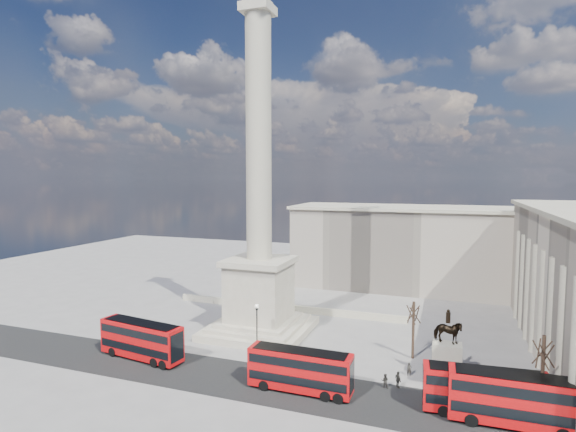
# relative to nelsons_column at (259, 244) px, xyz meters

# --- Properties ---
(ground) EXTENTS (180.00, 180.00, 0.00)m
(ground) POSITION_rel_nelsons_column_xyz_m (0.00, -5.00, -12.92)
(ground) COLOR gray
(ground) RESTS_ON ground
(asphalt_road) EXTENTS (120.00, 9.00, 0.01)m
(asphalt_road) POSITION_rel_nelsons_column_xyz_m (5.00, -15.00, -12.91)
(asphalt_road) COLOR #252525
(asphalt_road) RESTS_ON ground
(nelsons_column) EXTENTS (14.00, 14.00, 49.85)m
(nelsons_column) POSITION_rel_nelsons_column_xyz_m (0.00, 0.00, 0.00)
(nelsons_column) COLOR beige
(nelsons_column) RESTS_ON ground
(balustrade_wall) EXTENTS (40.00, 0.60, 1.10)m
(balustrade_wall) POSITION_rel_nelsons_column_xyz_m (0.00, 11.00, -12.37)
(balustrade_wall) COLOR #BFB89E
(balustrade_wall) RESTS_ON ground
(building_northeast) EXTENTS (51.00, 17.00, 16.60)m
(building_northeast) POSITION_rel_nelsons_column_xyz_m (20.00, 35.00, -4.59)
(building_northeast) COLOR beige
(building_northeast) RESTS_ON ground
(red_bus_a) EXTENTS (11.70, 4.12, 4.64)m
(red_bus_a) POSITION_rel_nelsons_column_xyz_m (-9.73, -13.98, -10.48)
(red_bus_a) COLOR red
(red_bus_a) RESTS_ON ground
(red_bus_b) EXTENTS (11.00, 2.68, 4.45)m
(red_bus_b) POSITION_rel_nelsons_column_xyz_m (11.39, -15.40, -10.58)
(red_bus_b) COLOR red
(red_bus_b) RESTS_ON ground
(red_bus_c) EXTENTS (11.25, 3.52, 4.49)m
(red_bus_c) POSITION_rel_nelsons_column_xyz_m (29.18, -14.07, -10.56)
(red_bus_c) COLOR red
(red_bus_c) RESTS_ON ground
(red_bus_d) EXTENTS (11.90, 3.00, 4.81)m
(red_bus_d) POSITION_rel_nelsons_column_xyz_m (31.90, -15.15, -10.40)
(red_bus_d) COLOR red
(red_bus_d) RESTS_ON ground
(victorian_lamp) EXTENTS (0.53, 0.53, 6.23)m
(victorian_lamp) POSITION_rel_nelsons_column_xyz_m (2.65, -6.93, -9.25)
(victorian_lamp) COLOR black
(victorian_lamp) RESTS_ON ground
(equestrian_statue) EXTENTS (3.86, 2.90, 8.08)m
(equestrian_statue) POSITION_rel_nelsons_column_xyz_m (25.72, -7.56, -10.12)
(equestrian_statue) COLOR #BFB89E
(equestrian_statue) RESTS_ON ground
(bare_tree_near) EXTENTS (1.93, 1.93, 8.44)m
(bare_tree_near) POSITION_rel_nelsons_column_xyz_m (34.00, -13.05, -6.27)
(bare_tree_near) COLOR #332319
(bare_tree_near) RESTS_ON ground
(bare_tree_mid) EXTENTS (1.98, 1.98, 7.52)m
(bare_tree_mid) POSITION_rel_nelsons_column_xyz_m (21.72, -2.36, -6.99)
(bare_tree_mid) COLOR #332319
(bare_tree_mid) RESTS_ON ground
(pedestrian_walking) EXTENTS (0.61, 0.47, 1.50)m
(pedestrian_walking) POSITION_rel_nelsons_column_xyz_m (21.75, -7.59, -12.17)
(pedestrian_walking) COLOR #272622
(pedestrian_walking) RESTS_ON ground
(pedestrian_standing) EXTENTS (0.78, 0.63, 1.53)m
(pedestrian_standing) POSITION_rel_nelsons_column_xyz_m (19.57, -11.50, -12.15)
(pedestrian_standing) COLOR #272622
(pedestrian_standing) RESTS_ON ground
(pedestrian_crossing) EXTENTS (0.99, 1.13, 1.83)m
(pedestrian_crossing) POSITION_rel_nelsons_column_xyz_m (20.89, -11.10, -12.00)
(pedestrian_crossing) COLOR #272622
(pedestrian_crossing) RESTS_ON ground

